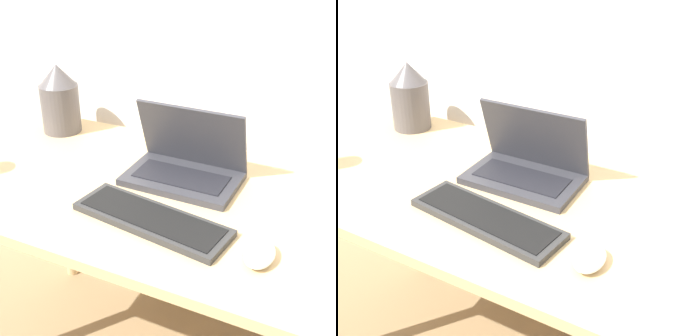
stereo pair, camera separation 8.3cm
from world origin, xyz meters
TOP-DOWN VIEW (x-y plane):
  - desk at (0.00, 0.35)m, footprint 1.20×0.71m
  - laptop at (0.09, 0.45)m, footprint 0.33×0.21m
  - keyboard at (0.10, 0.21)m, footprint 0.43×0.19m
  - mouse at (0.39, 0.18)m, footprint 0.07×0.11m
  - vase at (-0.45, 0.58)m, footprint 0.14×0.14m

SIDE VIEW (x-z plane):
  - desk at x=0.00m, z-range 0.28..1.02m
  - keyboard at x=0.10m, z-range 0.74..0.77m
  - mouse at x=0.39m, z-range 0.74..0.78m
  - laptop at x=0.09m, z-range 0.68..0.90m
  - vase at x=-0.45m, z-range 0.74..0.99m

